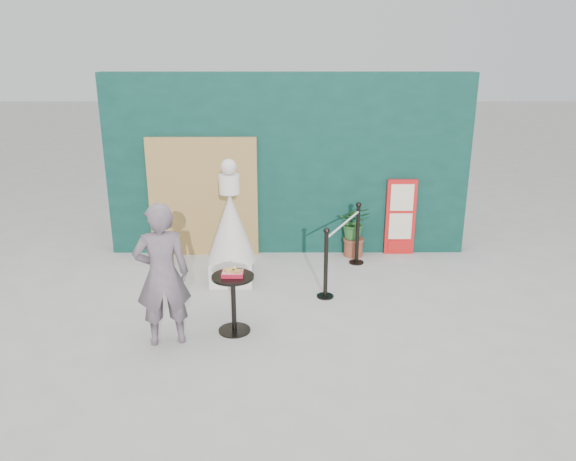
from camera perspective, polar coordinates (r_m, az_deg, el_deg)
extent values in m
plane|color=#ADAAA5|center=(6.95, 0.04, -11.01)|extent=(60.00, 60.00, 0.00)
cube|color=#0A3027|center=(9.41, -0.04, 6.65)|extent=(6.00, 0.30, 3.00)
cube|color=tan|center=(9.42, -8.60, 3.33)|extent=(1.80, 0.08, 2.00)
imported|color=slate|center=(6.68, -12.67, -4.42)|extent=(0.72, 0.56, 1.75)
cube|color=red|center=(9.63, 11.35, 1.34)|extent=(0.50, 0.06, 1.30)
cube|color=beige|center=(9.50, 11.52, 3.30)|extent=(0.38, 0.02, 0.45)
cube|color=beige|center=(9.64, 11.33, 0.43)|extent=(0.38, 0.02, 0.45)
cube|color=red|center=(9.75, 11.20, -1.53)|extent=(0.38, 0.02, 0.18)
cube|color=silver|center=(8.52, -5.69, -4.07)|extent=(0.63, 0.63, 0.34)
cone|color=silver|center=(8.28, -5.84, 0.32)|extent=(0.73, 0.73, 1.03)
cylinder|color=silver|center=(8.11, -5.98, 4.71)|extent=(0.30, 0.30, 0.27)
sphere|color=silver|center=(8.05, -6.04, 6.45)|extent=(0.23, 0.23, 0.23)
cylinder|color=black|center=(7.17, -5.45, -10.05)|extent=(0.40, 0.40, 0.02)
cylinder|color=black|center=(7.01, -5.54, -7.53)|extent=(0.06, 0.06, 0.72)
cylinder|color=black|center=(6.85, -5.63, -4.71)|extent=(0.52, 0.52, 0.03)
cube|color=red|center=(6.84, -5.65, -4.40)|extent=(0.26, 0.19, 0.05)
cube|color=red|center=(6.83, -5.65, -4.19)|extent=(0.24, 0.17, 0.00)
cube|color=gold|center=(6.84, -5.98, -4.04)|extent=(0.15, 0.14, 0.02)
cube|color=gold|center=(6.80, -5.25, -4.14)|extent=(0.13, 0.13, 0.02)
cone|color=yellow|center=(6.86, -5.46, -3.78)|extent=(0.06, 0.06, 0.06)
cylinder|color=brown|center=(9.57, 6.64, -1.80)|extent=(0.32, 0.32, 0.26)
cylinder|color=brown|center=(9.51, 6.67, -0.93)|extent=(0.35, 0.35, 0.04)
imported|color=#285B27|center=(9.42, 6.74, 0.86)|extent=(0.52, 0.45, 0.58)
cylinder|color=black|center=(8.05, 3.79, -6.67)|extent=(0.24, 0.24, 0.02)
cylinder|color=black|center=(7.86, 3.86, -3.56)|extent=(0.06, 0.06, 0.96)
sphere|color=black|center=(7.69, 3.94, -0.03)|extent=(0.09, 0.09, 0.09)
cylinder|color=black|center=(9.30, 6.96, -3.23)|extent=(0.24, 0.24, 0.02)
cylinder|color=black|center=(9.13, 7.07, -0.49)|extent=(0.06, 0.06, 0.96)
sphere|color=black|center=(8.98, 7.20, 2.59)|extent=(0.09, 0.09, 0.09)
cylinder|color=silver|center=(8.36, 5.67, 0.66)|extent=(0.63, 1.31, 0.03)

